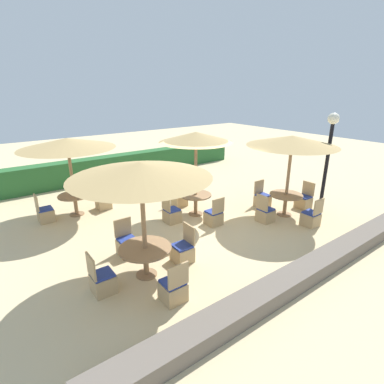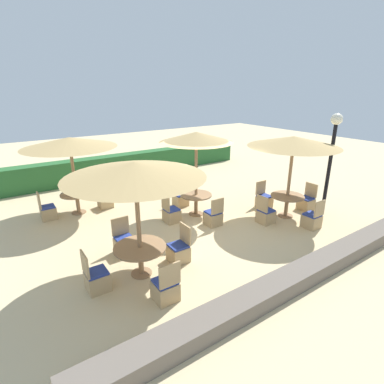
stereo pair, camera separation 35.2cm
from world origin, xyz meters
name	(u,v)px [view 1 (the left image)]	position (x,y,z in m)	size (l,w,h in m)	color
ground_plane	(203,224)	(0.00, 0.00, 0.00)	(40.00, 40.00, 0.00)	#D1BA8C
hedge_row	(118,166)	(0.00, 6.53, 0.53)	(13.00, 0.70, 1.06)	#28602D
stone_border	(304,273)	(0.00, -3.61, 0.18)	(10.00, 0.56, 0.36)	#6B6056
lamp_post	(330,143)	(4.01, -1.54, 2.35)	(0.36, 0.36, 3.32)	black
parasol_front_left	(141,170)	(-2.73, -1.35, 2.49)	(2.95, 2.95, 2.66)	#93704C
round_table_front_left	(145,253)	(-2.73, -1.35, 0.58)	(1.18, 1.18, 0.71)	#93704C
patio_chair_front_left_west	(102,281)	(-3.75, -1.34, 0.26)	(0.46, 0.46, 0.93)	tan
patio_chair_front_left_south	(173,289)	(-2.71, -2.44, 0.26)	(0.46, 0.46, 0.93)	tan
patio_chair_front_left_east	(183,251)	(-1.72, -1.36, 0.26)	(0.46, 0.46, 0.93)	tan
patio_chair_front_left_north	(127,245)	(-2.69, -0.24, 0.26)	(0.46, 0.46, 0.93)	tan
parasol_front_right	(292,141)	(2.66, -1.05, 2.50)	(2.82, 2.82, 2.67)	#93704C
round_table_front_right	(286,199)	(2.66, -1.05, 0.58)	(1.07, 1.07, 0.73)	#93704C
patio_chair_front_right_north	(262,199)	(2.64, -0.08, 0.26)	(0.46, 0.46, 0.93)	tan
patio_chair_front_right_west	(265,214)	(1.71, -1.02, 0.26)	(0.46, 0.46, 0.93)	tan
patio_chair_front_right_south	(311,218)	(2.62, -2.07, 0.26)	(0.46, 0.46, 0.93)	tan
patio_chair_front_right_east	(304,201)	(3.72, -1.06, 0.26)	(0.46, 0.46, 0.93)	tan
parasol_center	(196,138)	(0.27, 0.76, 2.60)	(2.33, 2.33, 2.78)	#93704C
round_table_center	(196,199)	(0.27, 0.76, 0.56)	(1.05, 1.05, 0.72)	#93704C
patio_chair_center_north	(179,199)	(0.26, 1.75, 0.26)	(0.46, 0.46, 0.93)	tan
patio_chair_center_south	(214,217)	(0.25, -0.22, 0.26)	(0.46, 0.46, 0.93)	tan
patio_chair_center_west	(172,214)	(-0.72, 0.72, 0.26)	(0.46, 0.46, 0.93)	tan
parasol_back_left	(67,143)	(-2.99, 3.12, 2.42)	(2.95, 2.95, 2.59)	#93704C
round_table_back_left	(75,199)	(-2.99, 3.12, 0.56)	(1.06, 1.06, 0.71)	#93704C
patio_chair_back_left_west	(45,214)	(-3.95, 3.16, 0.26)	(0.46, 0.46, 0.93)	tan
patio_chair_back_left_east	(104,201)	(-2.04, 3.10, 0.26)	(0.46, 0.46, 0.93)	tan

